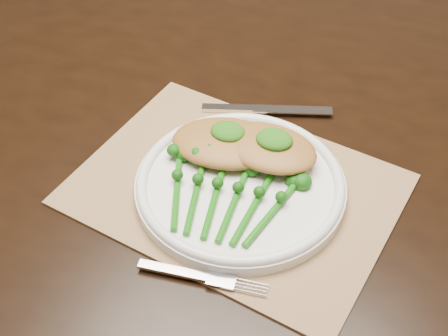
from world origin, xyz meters
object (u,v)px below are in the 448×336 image
(placemat, at_px, (235,189))
(broccolini_bundle, at_px, (224,201))
(chicken_fillet_left, at_px, (226,143))
(dining_table, at_px, (210,262))
(dinner_plate, at_px, (240,184))

(placemat, distance_m, broccolini_bundle, 0.05)
(chicken_fillet_left, distance_m, broccolini_bundle, 0.09)
(placemat, distance_m, chicken_fillet_left, 0.06)
(dining_table, xyz_separation_m, chicken_fillet_left, (0.06, -0.09, 0.41))
(chicken_fillet_left, bearing_deg, dining_table, 114.68)
(dinner_plate, bearing_deg, dining_table, 124.75)
(dinner_plate, xyz_separation_m, chicken_fillet_left, (-0.04, 0.05, 0.02))
(placemat, height_order, broccolini_bundle, broccolini_bundle)
(dining_table, height_order, dinner_plate, dinner_plate)
(dinner_plate, height_order, chicken_fillet_left, chicken_fillet_left)
(broccolini_bundle, bearing_deg, dining_table, 113.60)
(placemat, bearing_deg, broccolini_bundle, -78.94)
(dinner_plate, bearing_deg, placemat, 162.76)
(chicken_fillet_left, bearing_deg, placemat, -67.41)
(placemat, bearing_deg, chicken_fillet_left, 133.33)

